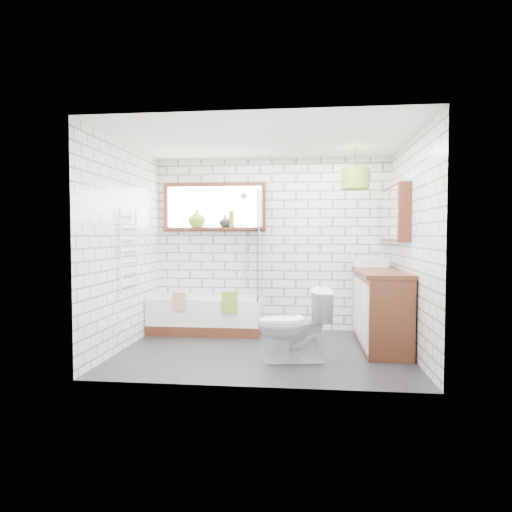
# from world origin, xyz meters

# --- Properties ---
(floor) EXTENTS (3.40, 2.60, 0.01)m
(floor) POSITION_xyz_m (0.00, 0.00, -0.01)
(floor) COLOR black
(floor) RESTS_ON ground
(ceiling) EXTENTS (3.40, 2.60, 0.01)m
(ceiling) POSITION_xyz_m (0.00, 0.00, 2.50)
(ceiling) COLOR white
(ceiling) RESTS_ON ground
(wall_back) EXTENTS (3.40, 0.01, 2.50)m
(wall_back) POSITION_xyz_m (0.00, 1.30, 1.25)
(wall_back) COLOR white
(wall_back) RESTS_ON ground
(wall_front) EXTENTS (3.40, 0.01, 2.50)m
(wall_front) POSITION_xyz_m (0.00, -1.30, 1.25)
(wall_front) COLOR white
(wall_front) RESTS_ON ground
(wall_left) EXTENTS (0.01, 2.60, 2.50)m
(wall_left) POSITION_xyz_m (-1.70, 0.00, 1.25)
(wall_left) COLOR white
(wall_left) RESTS_ON ground
(wall_right) EXTENTS (0.01, 2.60, 2.50)m
(wall_right) POSITION_xyz_m (1.70, 0.00, 1.25)
(wall_right) COLOR white
(wall_right) RESTS_ON ground
(window) EXTENTS (1.52, 0.16, 0.68)m
(window) POSITION_xyz_m (-0.85, 1.26, 1.80)
(window) COLOR #3B1B10
(window) RESTS_ON wall_back
(towel_radiator) EXTENTS (0.06, 0.52, 1.00)m
(towel_radiator) POSITION_xyz_m (-1.66, 0.00, 1.20)
(towel_radiator) COLOR white
(towel_radiator) RESTS_ON wall_left
(mirror_cabinet) EXTENTS (0.16, 1.20, 0.70)m
(mirror_cabinet) POSITION_xyz_m (1.62, 0.60, 1.65)
(mirror_cabinet) COLOR #3B1B10
(mirror_cabinet) RESTS_ON wall_right
(shower_riser) EXTENTS (0.02, 0.02, 1.30)m
(shower_riser) POSITION_xyz_m (-0.40, 1.26, 1.35)
(shower_riser) COLOR silver
(shower_riser) RESTS_ON wall_back
(bathtub) EXTENTS (1.57, 0.69, 0.51)m
(bathtub) POSITION_xyz_m (-0.90, 0.95, 0.25)
(bathtub) COLOR white
(bathtub) RESTS_ON floor
(shower_screen) EXTENTS (0.02, 0.72, 1.50)m
(shower_screen) POSITION_xyz_m (-0.14, 0.95, 1.26)
(shower_screen) COLOR white
(shower_screen) RESTS_ON bathtub
(towel_green) EXTENTS (0.22, 0.06, 0.29)m
(towel_green) POSITION_xyz_m (-0.51, 0.61, 0.49)
(towel_green) COLOR olive
(towel_green) RESTS_ON bathtub
(towel_beige) EXTENTS (0.19, 0.05, 0.24)m
(towel_beige) POSITION_xyz_m (-1.20, 0.61, 0.49)
(towel_beige) COLOR tan
(towel_beige) RESTS_ON bathtub
(vanity) EXTENTS (0.54, 1.67, 0.95)m
(vanity) POSITION_xyz_m (1.43, 0.46, 0.48)
(vanity) COLOR #3B1B10
(vanity) RESTS_ON floor
(basin) EXTENTS (0.43, 0.38, 0.13)m
(basin) POSITION_xyz_m (1.37, 0.96, 1.02)
(basin) COLOR white
(basin) RESTS_ON vanity
(tap) EXTENTS (0.04, 0.04, 0.16)m
(tap) POSITION_xyz_m (1.53, 0.96, 1.09)
(tap) COLOR silver
(tap) RESTS_ON vanity
(toilet) EXTENTS (0.57, 0.85, 0.81)m
(toilet) POSITION_xyz_m (0.37, -0.41, 0.40)
(toilet) COLOR white
(toilet) RESTS_ON floor
(vase_olive) EXTENTS (0.28, 0.28, 0.28)m
(vase_olive) POSITION_xyz_m (-1.10, 1.23, 1.62)
(vase_olive) COLOR olive
(vase_olive) RESTS_ON window
(vase_dark) EXTENTS (0.19, 0.19, 0.19)m
(vase_dark) POSITION_xyz_m (-0.68, 1.23, 1.57)
(vase_dark) COLOR black
(vase_dark) RESTS_ON window
(bottle) EXTENTS (0.09, 0.09, 0.25)m
(bottle) POSITION_xyz_m (-0.59, 1.23, 1.60)
(bottle) COLOR olive
(bottle) RESTS_ON window
(pendant) EXTENTS (0.36, 0.36, 0.26)m
(pendant) POSITION_xyz_m (1.12, 0.55, 2.10)
(pendant) COLOR olive
(pendant) RESTS_ON ceiling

